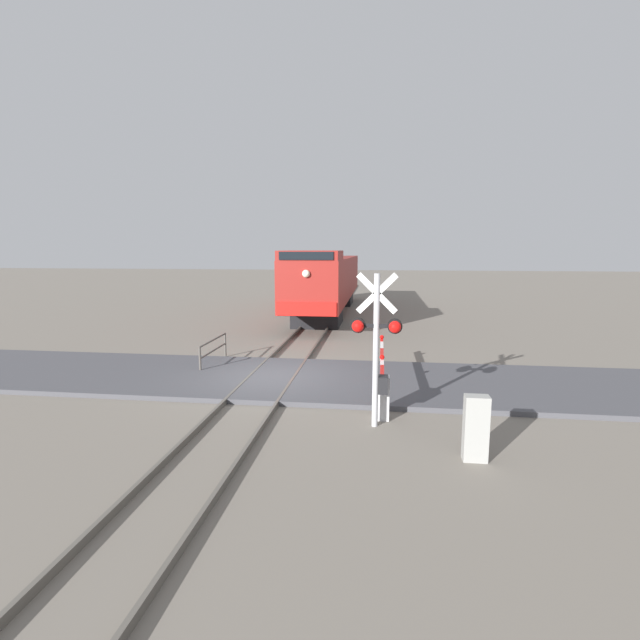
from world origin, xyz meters
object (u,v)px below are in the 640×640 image
(crossing_gate, at_px, (382,380))
(utility_cabinet, at_px, (476,428))
(crossing_signal, at_px, (376,334))
(locomotive, at_px, (328,280))
(guard_railing, at_px, (213,348))

(crossing_gate, height_order, utility_cabinet, utility_cabinet)
(crossing_signal, xyz_separation_m, utility_cabinet, (1.99, -1.54, -1.55))
(crossing_gate, bearing_deg, utility_cabinet, -57.83)
(locomotive, distance_m, crossing_gate, 18.37)
(locomotive, bearing_deg, utility_cabinet, -75.75)
(locomotive, xyz_separation_m, crossing_signal, (3.31, -19.34, 0.03))
(crossing_signal, xyz_separation_m, guard_railing, (-5.86, 5.23, -1.59))
(guard_railing, bearing_deg, locomotive, 79.74)
(crossing_signal, bearing_deg, crossing_gate, 83.20)
(utility_cabinet, bearing_deg, locomotive, 104.25)
(crossing_gate, bearing_deg, crossing_signal, -96.80)
(crossing_signal, bearing_deg, guard_railing, 138.27)
(crossing_signal, height_order, utility_cabinet, crossing_signal)
(utility_cabinet, xyz_separation_m, guard_railing, (-7.85, 6.77, -0.04))
(crossing_signal, relative_size, crossing_gate, 0.59)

